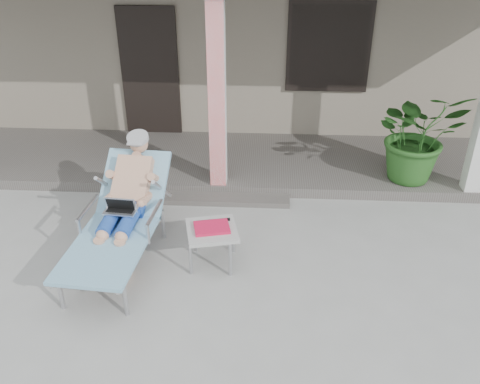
{
  "coord_description": "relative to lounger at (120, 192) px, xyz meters",
  "views": [
    {
      "loc": [
        0.68,
        -4.23,
        3.52
      ],
      "look_at": [
        0.39,
        0.6,
        0.85
      ],
      "focal_mm": 38.0,
      "sensor_mm": 36.0,
      "label": 1
    }
  ],
  "objects": [
    {
      "name": "ground",
      "position": [
        0.93,
        -0.57,
        -0.82
      ],
      "size": [
        60.0,
        60.0,
        0.0
      ],
      "primitive_type": "plane",
      "color": "#9E9E99",
      "rests_on": "ground"
    },
    {
      "name": "house",
      "position": [
        0.93,
        5.92,
        0.85
      ],
      "size": [
        10.4,
        5.4,
        3.3
      ],
      "color": "gray",
      "rests_on": "ground"
    },
    {
      "name": "porch_deck",
      "position": [
        0.93,
        2.43,
        -0.74
      ],
      "size": [
        10.0,
        2.0,
        0.15
      ],
      "primitive_type": "cube",
      "color": "#605B56",
      "rests_on": "ground"
    },
    {
      "name": "porch_step",
      "position": [
        0.93,
        1.28,
        -0.78
      ],
      "size": [
        2.0,
        0.3,
        0.07
      ],
      "primitive_type": "cube",
      "color": "#605B56",
      "rests_on": "ground"
    },
    {
      "name": "lounger",
      "position": [
        0.0,
        0.0,
        0.0
      ],
      "size": [
        0.92,
        2.09,
        1.33
      ],
      "rotation": [
        0.0,
        0.0,
        -0.08
      ],
      "color": "#B7B7BC",
      "rests_on": "ground"
    },
    {
      "name": "side_table",
      "position": [
        1.02,
        -0.12,
        -0.4
      ],
      "size": [
        0.66,
        0.66,
        0.49
      ],
      "rotation": [
        0.0,
        0.0,
        0.23
      ],
      "color": "#A8A8A3",
      "rests_on": "ground"
    },
    {
      "name": "potted_palm",
      "position": [
        3.68,
        1.86,
        -0.0
      ],
      "size": [
        1.34,
        1.21,
        1.34
      ],
      "primitive_type": "imported",
      "rotation": [
        0.0,
        0.0,
        0.14
      ],
      "color": "#26591E",
      "rests_on": "porch_deck"
    }
  ]
}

